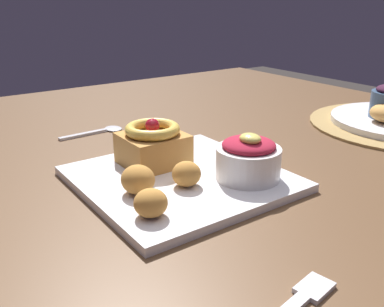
# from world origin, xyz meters

# --- Properties ---
(dining_table) EXTENTS (1.34, 1.14, 0.73)m
(dining_table) POSITION_xyz_m (0.00, 0.00, 0.65)
(dining_table) COLOR brown
(dining_table) RESTS_ON ground_plane
(front_plate) EXTENTS (0.27, 0.27, 0.01)m
(front_plate) POSITION_xyz_m (0.05, -0.19, 0.74)
(front_plate) COLOR white
(front_plate) RESTS_ON dining_table
(cake_slice) EXTENTS (0.08, 0.09, 0.07)m
(cake_slice) POSITION_xyz_m (-0.01, -0.19, 0.77)
(cake_slice) COLOR #B77F3D
(cake_slice) RESTS_ON front_plate
(berry_ramekin) EXTENTS (0.09, 0.09, 0.07)m
(berry_ramekin) POSITION_xyz_m (0.12, -0.11, 0.77)
(berry_ramekin) COLOR white
(berry_ramekin) RESTS_ON front_plate
(fritter_front) EXTENTS (0.05, 0.04, 0.04)m
(fritter_front) POSITION_xyz_m (0.07, -0.26, 0.76)
(fritter_front) COLOR #BC7F38
(fritter_front) RESTS_ON front_plate
(fritter_middle) EXTENTS (0.04, 0.04, 0.03)m
(fritter_middle) POSITION_xyz_m (0.09, -0.20, 0.76)
(fritter_middle) COLOR #BC7F38
(fritter_middle) RESTS_ON front_plate
(fritter_back) EXTENTS (0.04, 0.04, 0.03)m
(fritter_back) POSITION_xyz_m (0.13, -0.28, 0.76)
(fritter_back) COLOR #BC7F38
(fritter_back) RESTS_ON front_plate
(fork) EXTENTS (0.04, 0.13, 0.00)m
(fork) POSITION_xyz_m (0.33, -0.25, 0.73)
(fork) COLOR silver
(fork) RESTS_ON dining_table
(spoon) EXTENTS (0.04, 0.13, 0.00)m
(spoon) POSITION_xyz_m (-0.23, -0.18, 0.73)
(spoon) COLOR silver
(spoon) RESTS_ON dining_table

